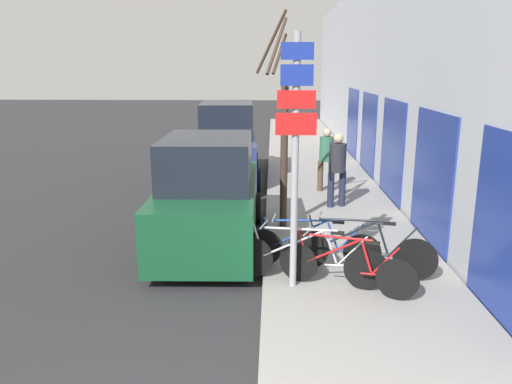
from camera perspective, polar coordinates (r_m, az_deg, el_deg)
name	(u,v)px	position (r m, az deg, el deg)	size (l,w,h in m)	color
ground_plane	(234,188)	(14.76, -2.57, 0.42)	(80.00, 80.00, 0.00)	#28282B
sidewalk_curb	(314,168)	(17.49, 6.67, 2.76)	(3.20, 32.00, 0.15)	gray
building_facade	(370,75)	(17.31, 12.92, 12.85)	(0.23, 32.00, 6.50)	#B2B7C1
signpost	(295,151)	(7.37, 4.51, 4.65)	(0.60, 0.13, 3.82)	#939399
bicycle_0	(346,267)	(7.81, 10.24, -8.43)	(2.01, 0.90, 0.88)	black
bicycle_1	(308,259)	(7.96, 5.94, -7.66)	(2.40, 0.71, 0.93)	black
bicycle_2	(360,251)	(8.42, 11.84, -6.58)	(2.36, 0.72, 0.97)	black
bicycle_3	(312,246)	(8.57, 6.47, -6.20)	(2.29, 0.46, 0.88)	black
parked_car_0	(209,197)	(9.90, -5.41, -0.55)	(2.12, 4.54, 2.20)	#144728
parked_car_1	(228,146)	(15.55, -3.27, 5.24)	(2.12, 4.73, 2.45)	navy
pedestrian_near	(337,165)	(12.22, 9.30, 3.07)	(0.45, 0.40, 1.80)	#1E2338
pedestrian_far	(326,155)	(13.77, 8.05, 4.18)	(0.45, 0.38, 1.73)	#4C3D2D
street_tree	(283,136)	(10.36, 3.07, 6.42)	(0.70, 1.65, 4.44)	#3D2D23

